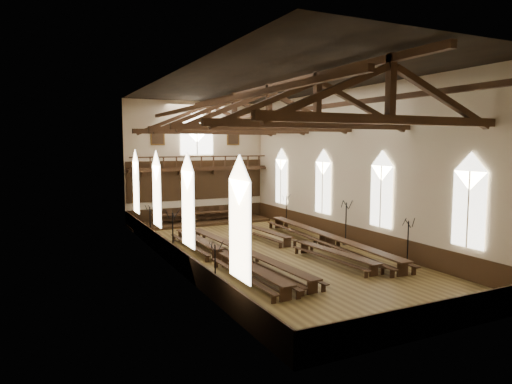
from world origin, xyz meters
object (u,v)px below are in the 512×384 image
candelabrum_left_near (215,278)px  dais (200,222)px  refectory_row_d (327,238)px  candelabrum_right_mid (346,231)px  candelabrum_left_mid (173,245)px  candelabrum_right_far (286,216)px  high_table (200,214)px  candelabrum_right_near (408,250)px  refectory_row_b (241,251)px  refectory_row_c (295,242)px  refectory_row_a (222,254)px  candelabrum_left_far (150,230)px

candelabrum_left_near → dais: bearing=73.0°
refectory_row_d → candelabrum_right_mid: (1.44, -0.00, 0.29)m
candelabrum_left_mid → candelabrum_right_far: candelabrum_left_mid is taller
high_table → candelabrum_right_near: candelabrum_right_near is taller
dais → high_table: high_table is taller
candelabrum_left_mid → high_table: bearing=63.5°
refectory_row_b → refectory_row_c: bearing=11.5°
refectory_row_a → candelabrum_right_near: size_ratio=5.64×
high_table → refectory_row_c: bearing=-79.3°
candelabrum_left_near → candelabrum_right_mid: candelabrum_right_mid is taller
refectory_row_a → refectory_row_d: 7.59m
candelabrum_right_near → candelabrum_left_far: bearing=132.7°
refectory_row_a → candelabrum_left_mid: candelabrum_left_mid is taller
candelabrum_left_far → candelabrum_right_mid: candelabrum_right_mid is taller
dais → candelabrum_right_far: bearing=-33.4°
refectory_row_b → high_table: size_ratio=1.78×
refectory_row_a → candelabrum_right_mid: candelabrum_right_mid is taller
refectory_row_d → candelabrum_left_near: (-9.66, -5.45, 0.12)m
refectory_row_a → candelabrum_right_far: candelabrum_right_far is taller
refectory_row_d → candelabrum_right_far: bearing=79.4°
candelabrum_right_far → dais: bearing=146.6°
refectory_row_b → candelabrum_left_near: 5.80m
candelabrum_right_mid → candelabrum_right_far: 7.68m
refectory_row_b → candelabrum_right_far: bearing=47.3°
refectory_row_a → candelabrum_left_near: candelabrum_left_near is taller
refectory_row_d → refectory_row_c: bearing=177.8°
refectory_row_c → candelabrum_left_near: (-7.37, -5.54, 0.22)m
refectory_row_c → candelabrum_right_far: (3.73, 7.59, 0.27)m
candelabrum_left_mid → refectory_row_b: bearing=-28.7°
refectory_row_b → candelabrum_right_mid: bearing=5.4°
refectory_row_a → candelabrum_right_mid: size_ratio=4.90×
refectory_row_a → candelabrum_right_near: (8.98, -4.54, 0.24)m
candelabrum_right_mid → refectory_row_a: bearing=-174.4°
candelabrum_right_mid → refectory_row_d: bearing=179.9°
candelabrum_left_near → refectory_row_c: bearing=36.9°
candelabrum_right_near → candelabrum_right_far: bearing=90.0°
refectory_row_c → candelabrum_left_near: candelabrum_left_near is taller
refectory_row_b → refectory_row_c: (4.02, 0.82, -0.02)m
refectory_row_b → candelabrum_right_near: candelabrum_right_near is taller
candelabrum_left_mid → refectory_row_c: bearing=-7.9°
candelabrum_left_near → candelabrum_right_near: size_ratio=0.92×
refectory_row_d → candelabrum_left_mid: (-9.66, 1.11, 0.28)m
refectory_row_a → dais: 12.83m
refectory_row_c → high_table: bearing=100.7°
dais → candelabrum_right_mid: size_ratio=3.95×
refectory_row_d → candelabrum_left_near: 11.09m
refectory_row_a → candelabrum_right_far: 12.41m
dais → candelabrum_left_far: bearing=-136.4°
candelabrum_right_mid → refectory_row_b: bearing=-174.6°
refectory_row_c → candelabrum_right_near: candelabrum_right_near is taller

